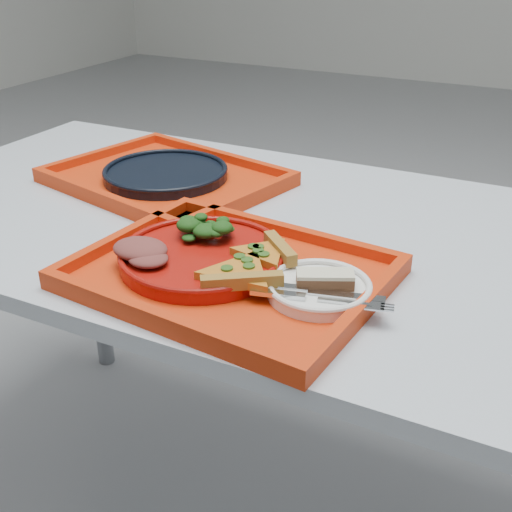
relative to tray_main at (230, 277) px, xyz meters
name	(u,v)px	position (x,y,z in m)	size (l,w,h in m)	color
table	(268,262)	(-0.04, 0.21, -0.08)	(1.60, 0.80, 0.75)	silver
tray_main	(230,277)	(0.00, 0.00, 0.00)	(0.45, 0.35, 0.01)	red
tray_far	(166,181)	(-0.32, 0.31, 0.00)	(0.45, 0.35, 0.01)	red
dinner_plate	(203,258)	(-0.05, 0.01, 0.02)	(0.26, 0.26, 0.02)	maroon
side_plate	(319,291)	(0.15, 0.00, 0.01)	(0.15, 0.15, 0.01)	white
navy_plate	(166,174)	(-0.32, 0.31, 0.01)	(0.26, 0.26, 0.02)	black
pizza_slice_a	(240,270)	(0.03, -0.03, 0.03)	(0.13, 0.11, 0.02)	gold
pizza_slice_b	(264,251)	(0.04, 0.04, 0.03)	(0.11, 0.09, 0.02)	gold
salad_heap	(203,225)	(-0.08, 0.06, 0.05)	(0.10, 0.09, 0.05)	black
meat_portion	(140,249)	(-0.13, -0.04, 0.04)	(0.09, 0.07, 0.03)	brown
dessert_bar	(325,279)	(0.15, 0.00, 0.03)	(0.09, 0.06, 0.02)	#512B1B
knife	(319,291)	(0.15, -0.02, 0.02)	(0.18, 0.02, 0.01)	silver
fork	(316,298)	(0.16, -0.04, 0.02)	(0.18, 0.02, 0.01)	silver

